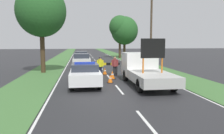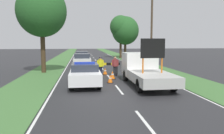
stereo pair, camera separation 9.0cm
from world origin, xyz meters
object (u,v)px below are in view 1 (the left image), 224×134
at_px(queued_car_suv_grey, 81,57).
at_px(roadside_tree_mid_left, 120,27).
at_px(work_truck, 144,69).
at_px(police_officer, 100,65).
at_px(utility_pole, 151,26).
at_px(traffic_cone_near_truck, 133,70).
at_px(road_barrier, 106,65).
at_px(roadside_tree_near_right, 41,11).
at_px(queued_car_van_white, 82,60).
at_px(pedestrian_civilian, 115,65).
at_px(police_car, 85,74).
at_px(traffic_cone_centre_front, 112,75).
at_px(traffic_cone_lane_edge, 110,79).
at_px(roadside_tree_near_left, 124,31).
at_px(traffic_cone_near_police, 105,71).
at_px(traffic_cone_behind_barrier, 133,72).

relative_size(queued_car_suv_grey, roadside_tree_mid_left, 0.56).
relative_size(work_truck, queued_car_suv_grey, 1.44).
xyz_separation_m(work_truck, queued_car_suv_grey, (-4.12, 16.54, -0.22)).
height_order(police_officer, utility_pole, utility_pole).
height_order(police_officer, traffic_cone_near_truck, police_officer).
distance_m(road_barrier, police_officer, 0.94).
height_order(work_truck, roadside_tree_near_right, roadside_tree_near_right).
height_order(road_barrier, roadside_tree_mid_left, roadside_tree_mid_left).
height_order(queued_car_van_white, utility_pole, utility_pole).
distance_m(work_truck, pedestrian_civilian, 4.00).
bearing_deg(work_truck, police_car, 1.89).
bearing_deg(traffic_cone_centre_front, traffic_cone_lane_edge, -103.95).
bearing_deg(roadside_tree_near_left, road_barrier, -106.07).
xyz_separation_m(traffic_cone_near_police, queued_car_van_white, (-1.97, 5.24, 0.54)).
xyz_separation_m(work_truck, traffic_cone_lane_edge, (-2.24, 0.65, -0.73)).
bearing_deg(roadside_tree_near_right, roadside_tree_near_left, 57.25).
height_order(police_officer, traffic_cone_behind_barrier, police_officer).
xyz_separation_m(police_officer, utility_pole, (5.30, 2.83, 3.47)).
relative_size(traffic_cone_near_police, queued_car_van_white, 0.14).
xyz_separation_m(traffic_cone_near_police, queued_car_suv_grey, (-1.95, 11.96, 0.50)).
distance_m(police_car, pedestrian_civilian, 4.45).
bearing_deg(utility_pole, traffic_cone_behind_barrier, -129.53).
bearing_deg(traffic_cone_behind_barrier, roadside_tree_near_right, 159.59).
relative_size(pedestrian_civilian, traffic_cone_near_police, 2.74).
relative_size(traffic_cone_near_police, utility_pole, 0.07).
bearing_deg(police_car, pedestrian_civilian, 57.47).
bearing_deg(queued_car_suv_grey, pedestrian_civilian, 101.97).
bearing_deg(traffic_cone_near_police, police_officer, -121.13).
bearing_deg(traffic_cone_near_truck, traffic_cone_lane_edge, -121.76).
bearing_deg(traffic_cone_behind_barrier, utility_pole, 50.47).
bearing_deg(traffic_cone_lane_edge, police_car, -163.44).
bearing_deg(work_truck, roadside_tree_mid_left, -92.65).
xyz_separation_m(pedestrian_civilian, traffic_cone_centre_front, (-0.45, -1.55, -0.63)).
relative_size(road_barrier, traffic_cone_near_police, 4.08).
bearing_deg(traffic_cone_centre_front, roadside_tree_mid_left, 78.14).
bearing_deg(roadside_tree_mid_left, utility_pole, -90.07).
relative_size(traffic_cone_near_police, traffic_cone_near_truck, 0.92).
bearing_deg(work_truck, utility_pole, -108.05).
height_order(traffic_cone_centre_front, utility_pole, utility_pole).
bearing_deg(traffic_cone_behind_barrier, traffic_cone_near_police, 156.70).
distance_m(pedestrian_civilian, roadside_tree_near_right, 8.27).
xyz_separation_m(queued_car_van_white, roadside_tree_near_left, (7.67, 14.12, 3.99)).
bearing_deg(roadside_tree_mid_left, traffic_cone_lane_edge, -102.00).
distance_m(queued_car_van_white, roadside_tree_near_right, 6.79).
bearing_deg(traffic_cone_near_truck, roadside_tree_mid_left, 83.45).
relative_size(traffic_cone_near_truck, queued_car_van_white, 0.15).
distance_m(road_barrier, queued_car_suv_grey, 12.20).
distance_m(police_car, queued_car_suv_grey, 16.41).
bearing_deg(traffic_cone_behind_barrier, traffic_cone_centre_front, -145.15).
bearing_deg(road_barrier, pedestrian_civilian, -51.41).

